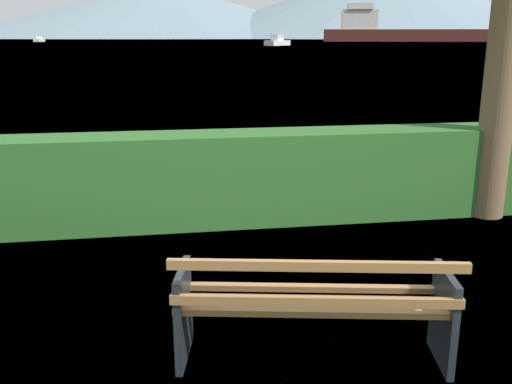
{
  "coord_description": "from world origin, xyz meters",
  "views": [
    {
      "loc": [
        -0.97,
        -3.47,
        2.22
      ],
      "look_at": [
        0.0,
        2.44,
        0.56
      ],
      "focal_mm": 39.73,
      "sensor_mm": 36.0,
      "label": 1
    }
  ],
  "objects_px": {
    "tender_far": "(277,42)",
    "cargo_ship_large": "(406,31)",
    "park_bench": "(313,306)",
    "fishing_boat_near": "(39,40)"
  },
  "relations": [
    {
      "from": "tender_far",
      "to": "cargo_ship_large",
      "type": "bearing_deg",
      "value": 50.92
    },
    {
      "from": "park_bench",
      "to": "tender_far",
      "type": "relative_size",
      "value": 0.27
    },
    {
      "from": "tender_far",
      "to": "fishing_boat_near",
      "type": "bearing_deg",
      "value": 125.99
    },
    {
      "from": "park_bench",
      "to": "cargo_ship_large",
      "type": "bearing_deg",
      "value": 66.23
    },
    {
      "from": "fishing_boat_near",
      "to": "tender_far",
      "type": "relative_size",
      "value": 0.97
    },
    {
      "from": "fishing_boat_near",
      "to": "tender_far",
      "type": "xyz_separation_m",
      "value": [
        72.82,
        -100.26,
        0.04
      ]
    },
    {
      "from": "fishing_boat_near",
      "to": "cargo_ship_large",
      "type": "bearing_deg",
      "value": -6.14
    },
    {
      "from": "cargo_ship_large",
      "to": "fishing_boat_near",
      "type": "distance_m",
      "value": 142.7
    },
    {
      "from": "cargo_ship_large",
      "to": "tender_far",
      "type": "bearing_deg",
      "value": -129.08
    },
    {
      "from": "tender_far",
      "to": "park_bench",
      "type": "bearing_deg",
      "value": -101.28
    }
  ]
}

